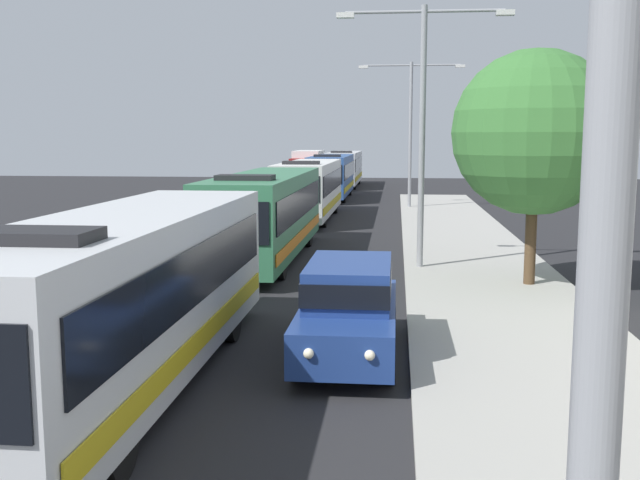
{
  "coord_description": "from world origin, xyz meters",
  "views": [
    {
      "loc": [
        3.3,
        0.2,
        4.35
      ],
      "look_at": [
        1.51,
        17.51,
        1.92
      ],
      "focal_mm": 41.37,
      "sensor_mm": 36.0,
      "label": 1
    }
  ],
  "objects_px": {
    "bus_second_in_line": "(266,212)",
    "white_suv": "(349,305)",
    "bus_fourth_in_line": "(332,175)",
    "bus_rear": "(344,167)",
    "box_truck_oncoming": "(308,167)",
    "streetlamp_far": "(411,119)",
    "roadside_tree": "(535,133)",
    "streetlamp_mid": "(423,110)",
    "bus_middle": "(309,188)",
    "bus_lead": "(127,293)"
  },
  "relations": [
    {
      "from": "bus_fourth_in_line",
      "to": "bus_rear",
      "type": "height_order",
      "value": "same"
    },
    {
      "from": "bus_second_in_line",
      "to": "streetlamp_mid",
      "type": "height_order",
      "value": "streetlamp_mid"
    },
    {
      "from": "bus_fourth_in_line",
      "to": "streetlamp_far",
      "type": "bearing_deg",
      "value": -53.2
    },
    {
      "from": "bus_fourth_in_line",
      "to": "roadside_tree",
      "type": "distance_m",
      "value": 32.17
    },
    {
      "from": "bus_second_in_line",
      "to": "white_suv",
      "type": "distance_m",
      "value": 12.06
    },
    {
      "from": "roadside_tree",
      "to": "streetlamp_far",
      "type": "bearing_deg",
      "value": 97.35
    },
    {
      "from": "bus_fourth_in_line",
      "to": "streetlamp_far",
      "type": "xyz_separation_m",
      "value": [
        5.4,
        -7.22,
        3.75
      ]
    },
    {
      "from": "white_suv",
      "to": "roadside_tree",
      "type": "height_order",
      "value": "roadside_tree"
    },
    {
      "from": "bus_rear",
      "to": "white_suv",
      "type": "relative_size",
      "value": 2.39
    },
    {
      "from": "bus_lead",
      "to": "white_suv",
      "type": "xyz_separation_m",
      "value": [
        3.7,
        2.25,
        -0.66
      ]
    },
    {
      "from": "bus_fourth_in_line",
      "to": "roadside_tree",
      "type": "xyz_separation_m",
      "value": [
        8.46,
        -30.91,
        2.78
      ]
    },
    {
      "from": "bus_fourth_in_line",
      "to": "box_truck_oncoming",
      "type": "distance_m",
      "value": 13.61
    },
    {
      "from": "white_suv",
      "to": "roadside_tree",
      "type": "xyz_separation_m",
      "value": [
        4.76,
        7.13,
        3.44
      ]
    },
    {
      "from": "bus_fourth_in_line",
      "to": "white_suv",
      "type": "relative_size",
      "value": 2.15
    },
    {
      "from": "bus_second_in_line",
      "to": "white_suv",
      "type": "xyz_separation_m",
      "value": [
        3.7,
        -11.46,
        -0.66
      ]
    },
    {
      "from": "bus_second_in_line",
      "to": "bus_fourth_in_line",
      "type": "height_order",
      "value": "same"
    },
    {
      "from": "bus_lead",
      "to": "bus_second_in_line",
      "type": "distance_m",
      "value": 13.72
    },
    {
      "from": "bus_second_in_line",
      "to": "box_truck_oncoming",
      "type": "relative_size",
      "value": 1.61
    },
    {
      "from": "bus_rear",
      "to": "bus_lead",
      "type": "bearing_deg",
      "value": -90.0
    },
    {
      "from": "bus_second_in_line",
      "to": "white_suv",
      "type": "relative_size",
      "value": 2.36
    },
    {
      "from": "bus_middle",
      "to": "box_truck_oncoming",
      "type": "xyz_separation_m",
      "value": [
        -3.3,
        26.6,
        0.01
      ]
    },
    {
      "from": "white_suv",
      "to": "box_truck_oncoming",
      "type": "distance_m",
      "value": 51.72
    },
    {
      "from": "bus_middle",
      "to": "box_truck_oncoming",
      "type": "relative_size",
      "value": 1.53
    },
    {
      "from": "bus_lead",
      "to": "roadside_tree",
      "type": "distance_m",
      "value": 12.93
    },
    {
      "from": "streetlamp_mid",
      "to": "roadside_tree",
      "type": "relative_size",
      "value": 1.25
    },
    {
      "from": "bus_fourth_in_line",
      "to": "white_suv",
      "type": "distance_m",
      "value": 38.22
    },
    {
      "from": "white_suv",
      "to": "box_truck_oncoming",
      "type": "xyz_separation_m",
      "value": [
        -7.0,
        51.24,
        0.67
      ]
    },
    {
      "from": "bus_middle",
      "to": "bus_fourth_in_line",
      "type": "height_order",
      "value": "same"
    },
    {
      "from": "streetlamp_mid",
      "to": "bus_middle",
      "type": "bearing_deg",
      "value": 109.87
    },
    {
      "from": "bus_fourth_in_line",
      "to": "box_truck_oncoming",
      "type": "bearing_deg",
      "value": 104.04
    },
    {
      "from": "box_truck_oncoming",
      "to": "roadside_tree",
      "type": "bearing_deg",
      "value": -75.08
    },
    {
      "from": "streetlamp_far",
      "to": "roadside_tree",
      "type": "relative_size",
      "value": 1.3
    },
    {
      "from": "streetlamp_mid",
      "to": "streetlamp_far",
      "type": "relative_size",
      "value": 0.96
    },
    {
      "from": "bus_middle",
      "to": "bus_rear",
      "type": "distance_m",
      "value": 26.49
    },
    {
      "from": "bus_second_in_line",
      "to": "bus_middle",
      "type": "distance_m",
      "value": 13.18
    },
    {
      "from": "bus_middle",
      "to": "box_truck_oncoming",
      "type": "bearing_deg",
      "value": 97.08
    },
    {
      "from": "bus_lead",
      "to": "white_suv",
      "type": "bearing_deg",
      "value": 31.37
    },
    {
      "from": "roadside_tree",
      "to": "box_truck_oncoming",
      "type": "bearing_deg",
      "value": 104.92
    },
    {
      "from": "white_suv",
      "to": "streetlamp_far",
      "type": "bearing_deg",
      "value": 86.84
    },
    {
      "from": "bus_fourth_in_line",
      "to": "streetlamp_far",
      "type": "height_order",
      "value": "streetlamp_far"
    },
    {
      "from": "bus_lead",
      "to": "white_suv",
      "type": "height_order",
      "value": "bus_lead"
    },
    {
      "from": "bus_second_in_line",
      "to": "box_truck_oncoming",
      "type": "height_order",
      "value": "bus_second_in_line"
    },
    {
      "from": "bus_second_in_line",
      "to": "streetlamp_far",
      "type": "height_order",
      "value": "streetlamp_far"
    },
    {
      "from": "box_truck_oncoming",
      "to": "bus_middle",
      "type": "bearing_deg",
      "value": -82.92
    },
    {
      "from": "streetlamp_mid",
      "to": "bus_lead",
      "type": "bearing_deg",
      "value": -114.29
    },
    {
      "from": "bus_middle",
      "to": "white_suv",
      "type": "xyz_separation_m",
      "value": [
        3.7,
        -24.64,
        -0.66
      ]
    },
    {
      "from": "bus_middle",
      "to": "roadside_tree",
      "type": "relative_size",
      "value": 1.72
    },
    {
      "from": "bus_second_in_line",
      "to": "bus_fourth_in_line",
      "type": "xyz_separation_m",
      "value": [
        -0.0,
        26.57,
        -0.0
      ]
    },
    {
      "from": "bus_rear",
      "to": "streetlamp_far",
      "type": "distance_m",
      "value": 21.35
    },
    {
      "from": "white_suv",
      "to": "bus_second_in_line",
      "type": "bearing_deg",
      "value": 107.88
    }
  ]
}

